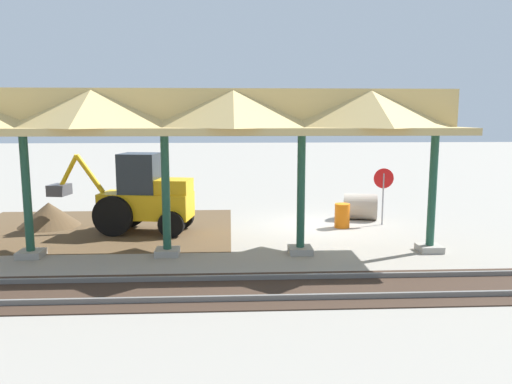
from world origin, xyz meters
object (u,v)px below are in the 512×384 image
Objects in this scene: backhoe at (142,197)px; concrete_pipe at (360,206)px; stop_sign at (383,184)px; traffic_barrel at (342,216)px.

backhoe is 3.45× the size of concrete_pipe.
stop_sign is 2.02m from traffic_barrel.
backhoe reaches higher than concrete_pipe.
concrete_pipe reaches higher than traffic_barrel.
traffic_barrel is (1.64, 0.41, -1.10)m from stop_sign.
concrete_pipe is 1.69× the size of traffic_barrel.
traffic_barrel is at bearing -177.52° from backhoe.
concrete_pipe is (0.58, -1.05, -1.03)m from stop_sign.
backhoe reaches higher than stop_sign.
stop_sign is 8.96m from backhoe.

